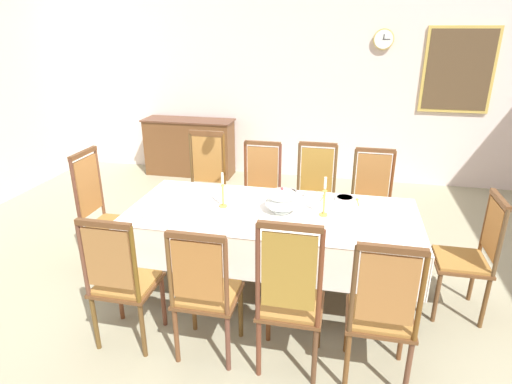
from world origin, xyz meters
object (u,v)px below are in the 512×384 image
at_px(chair_head_west, 103,213).
at_px(bowl_near_right, 312,195).
at_px(bowl_far_left, 150,217).
at_px(framed_painting, 459,70).
at_px(spoon_secondary, 324,196).
at_px(sideboard, 190,147).
at_px(chair_north_a, 205,185).
at_px(chair_south_d, 381,312).
at_px(chair_south_c, 290,297).
at_px(chair_north_b, 260,192).
at_px(candlestick_west, 223,194).
at_px(mounted_clock, 384,39).
at_px(chair_south_b, 205,291).
at_px(bowl_far_right, 288,193).
at_px(dining_table, 272,219).
at_px(bowl_near_left, 345,199).
at_px(chair_head_east, 470,254).
at_px(chair_south_a, 121,279).
at_px(soup_tureen, 282,200).
at_px(candlestick_east, 324,200).
at_px(spoon_primary, 357,200).
at_px(chair_north_c, 315,196).
at_px(chair_north_d, 371,201).

bearing_deg(chair_head_west, bowl_near_right, 101.65).
bearing_deg(bowl_far_left, framed_painting, 50.32).
height_order(spoon_secondary, sideboard, sideboard).
distance_m(chair_north_a, chair_south_d, 2.64).
bearing_deg(chair_south_c, chair_north_b, 107.45).
xyz_separation_m(candlestick_west, mounted_clock, (1.43, 3.22, 1.20)).
bearing_deg(chair_south_b, chair_north_a, 108.56).
relative_size(candlestick_west, spoon_secondary, 1.81).
xyz_separation_m(chair_north_a, chair_south_d, (1.83, -1.90, -0.03)).
height_order(chair_north_b, framed_painting, framed_painting).
relative_size(chair_head_west, bowl_far_right, 6.76).
height_order(chair_south_d, candlestick_west, chair_south_d).
bearing_deg(dining_table, bowl_near_left, 31.33).
height_order(chair_head_east, sideboard, chair_head_east).
bearing_deg(mounted_clock, chair_south_c, -99.38).
relative_size(chair_south_a, bowl_far_left, 7.53).
xyz_separation_m(soup_tureen, candlestick_east, (0.36, 0.00, 0.03)).
height_order(chair_south_a, chair_south_d, chair_south_d).
relative_size(chair_head_west, chair_head_east, 1.14).
bearing_deg(soup_tureen, candlestick_west, 180.00).
bearing_deg(soup_tureen, bowl_near_right, 61.14).
xyz_separation_m(sideboard, mounted_clock, (2.87, 0.24, 1.66)).
xyz_separation_m(chair_south_d, bowl_near_right, (-0.58, 1.35, 0.23)).
height_order(chair_south_a, mounted_clock, mounted_clock).
xyz_separation_m(chair_south_c, mounted_clock, (0.69, 4.17, 1.51)).
bearing_deg(chair_north_b, chair_south_b, 90.00).
relative_size(dining_table, chair_south_b, 2.33).
distance_m(candlestick_west, framed_painting, 4.15).
relative_size(chair_south_b, mounted_clock, 3.73).
xyz_separation_m(dining_table, candlestick_west, (-0.44, 0.00, 0.20)).
xyz_separation_m(bowl_near_left, bowl_far_right, (-0.53, 0.03, 0.00)).
bearing_deg(chair_head_west, bowl_near_left, 99.33).
height_order(sideboard, framed_painting, framed_painting).
xyz_separation_m(mounted_clock, framed_painting, (1.05, 0.01, -0.40)).
bearing_deg(bowl_near_left, spoon_secondary, 163.52).
bearing_deg(chair_head_east, bowl_far_right, 75.56).
height_order(chair_north_a, chair_south_c, chair_north_a).
distance_m(chair_south_a, framed_painting, 5.25).
relative_size(sideboard, framed_painting, 1.24).
bearing_deg(soup_tureen, chair_south_b, -112.11).
xyz_separation_m(spoon_primary, spoon_secondary, (-0.31, 0.03, 0.00)).
relative_size(chair_north_c, candlestick_west, 3.56).
distance_m(chair_south_c, bowl_far_left, 1.40).
bearing_deg(chair_north_d, bowl_far_left, 35.63).
distance_m(chair_north_a, bowl_near_left, 1.67).
height_order(chair_head_east, spoon_primary, chair_head_east).
relative_size(chair_north_d, bowl_near_left, 6.25).
bearing_deg(spoon_primary, framed_painting, 60.08).
bearing_deg(candlestick_west, chair_south_a, -117.78).
relative_size(candlestick_west, bowl_far_right, 1.78).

